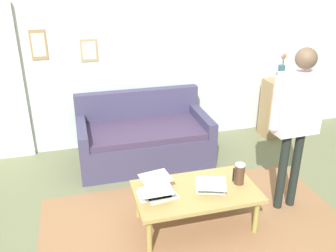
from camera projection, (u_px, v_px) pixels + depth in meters
name	position (u px, v px, depth m)	size (l,w,h in m)	color
ground_plane	(183.00, 231.00, 3.57)	(7.68, 7.68, 0.00)	#6A6F4F
area_rug	(198.00, 230.00, 3.59)	(3.08, 1.87, 0.01)	#906544
back_wall	(138.00, 51.00, 4.98)	(7.04, 0.11, 2.70)	silver
couch	(144.00, 139.00, 4.83)	(1.71, 0.93, 0.88)	#3E3B5B
coffee_table	(196.00, 193.00, 3.53)	(1.21, 0.68, 0.41)	#A58C50
laptop_left	(211.00, 187.00, 3.49)	(0.35, 0.35, 0.13)	silver
laptop_center	(155.00, 193.00, 3.39)	(0.31, 0.31, 0.11)	silver
laptop_right	(159.00, 189.00, 3.45)	(0.35, 0.40, 0.14)	silver
french_press	(239.00, 174.00, 3.58)	(0.12, 0.10, 0.25)	#4C3323
side_shelf	(276.00, 108.00, 5.50)	(0.42, 0.32, 0.89)	#A48255
flower_vase	(282.00, 70.00, 5.26)	(0.10, 0.10, 0.40)	#315773
person_standing	(298.00, 111.00, 3.52)	(0.60, 0.21, 1.74)	black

